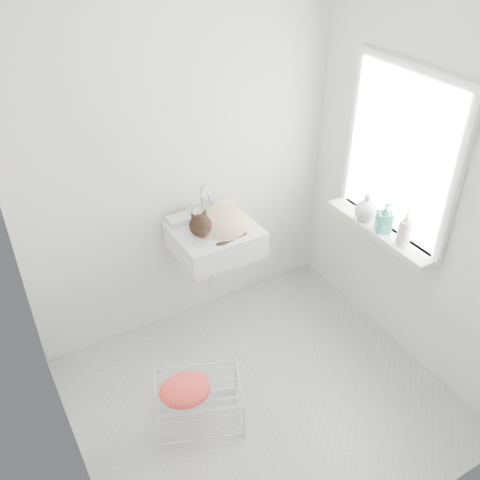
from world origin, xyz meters
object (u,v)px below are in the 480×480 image
wire_rack (199,403)px  bottle_c (365,219)px  cat (218,223)px  bottle_a (402,244)px  bottle_b (382,231)px  sink (215,228)px

wire_rack → bottle_c: (1.40, 0.27, 0.70)m
cat → wire_rack: (-0.50, -0.66, -0.74)m
bottle_a → wire_rack: bearing=177.1°
wire_rack → bottle_b: bottle_b is taller
sink → bottle_a: size_ratio=2.75×
sink → bottle_c: sink is taller
cat → bottle_c: cat is taller
bottle_b → sink: bearing=147.9°
wire_rack → bottle_b: (1.40, 0.10, 0.70)m
bottle_a → bottle_b: (0.00, 0.17, 0.00)m
cat → bottle_a: 1.16m
sink → cat: cat is taller
cat → bottle_b: bearing=-25.6°
cat → bottle_c: bearing=-17.2°
sink → cat: 0.05m
sink → bottle_c: 1.00m
cat → sink: bearing=133.7°
bottle_b → bottle_c: size_ratio=1.03×
bottle_c → bottle_a: bearing=-90.0°
sink → bottle_b: size_ratio=2.70×
wire_rack → bottle_a: size_ratio=2.49×
wire_rack → bottle_b: size_ratio=2.45×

